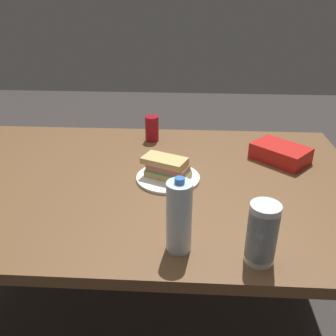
% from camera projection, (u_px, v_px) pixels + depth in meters
% --- Properties ---
extents(ground_plane, '(8.00, 8.00, 0.00)m').
position_uv_depth(ground_plane, '(149.00, 315.00, 1.82)').
color(ground_plane, '#383330').
extents(dining_table, '(1.73, 1.10, 0.76)m').
position_uv_depth(dining_table, '(145.00, 196.00, 1.51)').
color(dining_table, brown).
rests_on(dining_table, ground_plane).
extents(paper_plate, '(0.25, 0.25, 0.01)m').
position_uv_depth(paper_plate, '(168.00, 178.00, 1.47)').
color(paper_plate, white).
rests_on(paper_plate, dining_table).
extents(sandwich, '(0.21, 0.15, 0.08)m').
position_uv_depth(sandwich, '(167.00, 167.00, 1.45)').
color(sandwich, '#DBB26B').
rests_on(sandwich, paper_plate).
extents(soda_can_red, '(0.07, 0.07, 0.12)m').
position_uv_depth(soda_can_red, '(152.00, 128.00, 1.80)').
color(soda_can_red, maroon).
rests_on(soda_can_red, dining_table).
extents(chip_bag, '(0.27, 0.27, 0.07)m').
position_uv_depth(chip_bag, '(280.00, 153.00, 1.61)').
color(chip_bag, red).
rests_on(chip_bag, dining_table).
extents(water_bottle_tall, '(0.07, 0.07, 0.24)m').
position_uv_depth(water_bottle_tall, '(179.00, 217.00, 1.04)').
color(water_bottle_tall, silver).
rests_on(water_bottle_tall, dining_table).
extents(plastic_cup_stack, '(0.08, 0.08, 0.18)m').
position_uv_depth(plastic_cup_stack, '(262.00, 234.00, 1.01)').
color(plastic_cup_stack, silver).
rests_on(plastic_cup_stack, dining_table).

